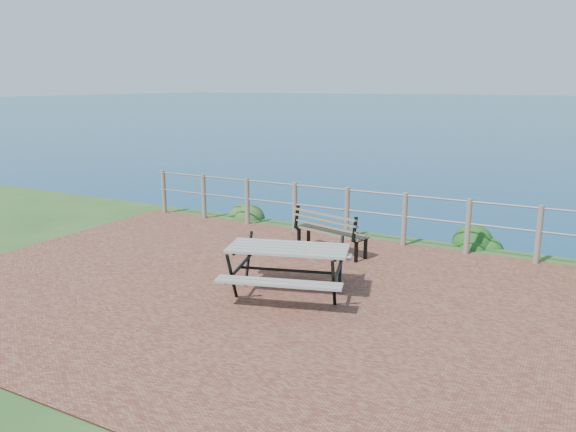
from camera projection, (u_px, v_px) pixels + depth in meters
name	position (u px, v px, depth m)	size (l,w,h in m)	color
ground	(258.00, 292.00, 8.20)	(10.00, 7.00, 0.12)	brown
safety_railing	(347.00, 210.00, 10.94)	(9.40, 0.10, 1.00)	#6B5B4C
picnic_table	(288.00, 266.00, 7.97)	(1.82, 1.41, 0.71)	gray
park_bench	(331.00, 225.00, 9.94)	(1.46, 0.72, 0.80)	brown
shrub_lip_west	(245.00, 216.00, 12.97)	(0.72, 0.72, 0.45)	#2B511E
shrub_lip_east	(483.00, 247.00, 10.45)	(0.78, 0.78, 0.53)	#164917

